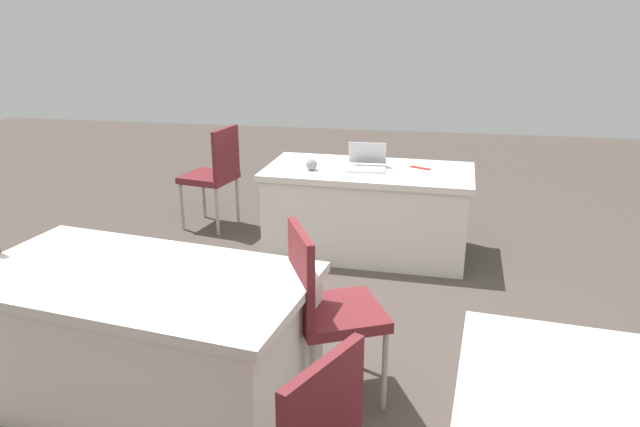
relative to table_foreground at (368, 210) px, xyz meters
name	(u,v)px	position (x,y,z in m)	size (l,w,h in m)	color
ground_plane	(304,362)	(0.19, 1.79, -0.37)	(14.40, 14.40, 0.00)	#4C423D
table_foreground	(368,210)	(0.00, 0.00, 0.00)	(1.74, 0.94, 0.73)	silver
table_mid_right	(144,338)	(0.93, 2.27, 0.00)	(1.85, 1.17, 0.73)	silver
chair_near_front	(326,302)	(0.01, 2.07, 0.19)	(0.58, 0.58, 0.97)	#9E9993
chair_back_row	(215,171)	(1.47, -0.35, 0.19)	(0.52, 0.52, 0.96)	#9E9993
laptop_silver	(366,164)	(0.02, 0.00, 0.40)	(0.33, 0.30, 0.21)	silver
yarn_ball	(311,165)	(0.46, 0.13, 0.41)	(0.09, 0.09, 0.09)	gray
scissors_red	(420,168)	(-0.42, -0.09, 0.37)	(0.18, 0.04, 0.01)	red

